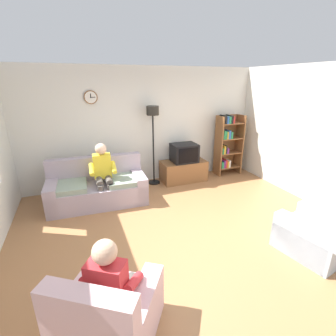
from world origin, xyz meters
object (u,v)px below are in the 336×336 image
(armchair_near_window, at_px, (111,315))
(armchair_near_bookshelf, at_px, (317,235))
(floor_lamp, at_px, (153,124))
(tv_stand, at_px, (183,171))
(tv, at_px, (184,153))
(person_on_couch, at_px, (103,171))
(bookshelf, at_px, (227,144))
(person_in_left_armchair, at_px, (112,282))
(couch, at_px, (98,188))

(armchair_near_window, bearing_deg, armchair_near_bookshelf, 4.61)
(floor_lamp, height_order, armchair_near_window, floor_lamp)
(tv_stand, distance_m, tv, 0.47)
(tv_stand, xyz_separation_m, floor_lamp, (-0.74, 0.10, 1.20))
(tv_stand, xyz_separation_m, person_on_couch, (-2.00, -0.57, 0.45))
(floor_lamp, bearing_deg, person_on_couch, -151.81)
(tv_stand, height_order, person_on_couch, person_on_couch)
(person_on_couch, bearing_deg, bookshelf, 11.13)
(person_in_left_armchair, bearing_deg, couch, 87.30)
(tv_stand, height_order, tv, tv)
(bookshelf, distance_m, floor_lamp, 2.10)
(couch, distance_m, tv, 2.21)
(floor_lamp, height_order, armchair_near_bookshelf, floor_lamp)
(couch, xyz_separation_m, tv, (2.12, 0.44, 0.41))
(armchair_near_bookshelf, xyz_separation_m, person_in_left_armchair, (-2.91, -0.16, 0.32))
(tv, distance_m, armchair_near_bookshelf, 3.28)
(tv_stand, relative_size, tv, 1.83)
(person_on_couch, bearing_deg, couch, 139.10)
(floor_lamp, bearing_deg, person_in_left_armchair, -113.58)
(floor_lamp, xyz_separation_m, person_on_couch, (-1.25, -0.67, -0.75))
(couch, relative_size, person_in_left_armchair, 1.73)
(floor_lamp, xyz_separation_m, person_in_left_armchair, (-1.52, -3.48, -0.85))
(floor_lamp, bearing_deg, tv_stand, -7.59)
(tv_stand, bearing_deg, bookshelf, 3.10)
(armchair_near_window, relative_size, person_on_couch, 0.95)
(couch, relative_size, person_on_couch, 1.56)
(bookshelf, xyz_separation_m, floor_lamp, (-2.01, 0.03, 0.63))
(tv_stand, relative_size, armchair_near_bookshelf, 1.08)
(bookshelf, bearing_deg, couch, -171.08)
(armchair_near_bookshelf, distance_m, person_in_left_armchair, 2.93)
(couch, xyz_separation_m, tv_stand, (2.12, 0.46, -0.06))
(person_in_left_armchair, bearing_deg, tv_stand, 56.22)
(tv, distance_m, person_on_couch, 2.07)
(tv, bearing_deg, armchair_near_window, -123.97)
(tv_stand, distance_m, armchair_near_window, 4.15)
(tv, height_order, person_on_couch, person_on_couch)
(tv, relative_size, floor_lamp, 0.32)
(couch, height_order, tv_stand, couch)
(tv_stand, xyz_separation_m, person_in_left_armchair, (-2.26, -3.38, 0.35))
(armchair_near_window, height_order, armchair_near_bookshelf, same)
(bookshelf, xyz_separation_m, person_in_left_armchair, (-3.52, -3.45, -0.22))
(armchair_near_window, xyz_separation_m, person_in_left_armchair, (0.05, 0.07, 0.32))
(couch, relative_size, armchair_near_window, 1.64)
(tv_stand, bearing_deg, couch, -167.69)
(person_in_left_armchair, bearing_deg, tv, 56.03)
(tv, bearing_deg, floor_lamp, 170.55)
(tv_stand, bearing_deg, floor_lamp, 172.41)
(tv, relative_size, armchair_near_window, 0.51)
(bookshelf, bearing_deg, person_on_couch, -168.87)
(couch, bearing_deg, floor_lamp, 22.15)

